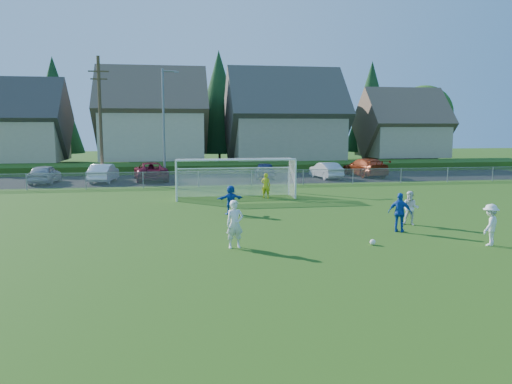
# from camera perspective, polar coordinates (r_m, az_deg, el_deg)

# --- Properties ---
(ground) EXTENTS (160.00, 160.00, 0.00)m
(ground) POSITION_cam_1_polar(r_m,az_deg,el_deg) (16.01, 4.77, -8.68)
(ground) COLOR #193D0C
(ground) RESTS_ON ground
(asphalt_lot) EXTENTS (60.00, 60.00, 0.00)m
(asphalt_lot) POSITION_cam_1_polar(r_m,az_deg,el_deg) (42.80, -4.30, 1.50)
(asphalt_lot) COLOR black
(asphalt_lot) RESTS_ON ground
(grass_embankment) EXTENTS (70.00, 6.00, 0.80)m
(grass_embankment) POSITION_cam_1_polar(r_m,az_deg,el_deg) (50.21, -5.08, 2.83)
(grass_embankment) COLOR #1E420F
(grass_embankment) RESTS_ON ground
(soccer_ball) EXTENTS (0.22, 0.22, 0.22)m
(soccer_ball) POSITION_cam_1_polar(r_m,az_deg,el_deg) (19.46, 13.19, -5.60)
(soccer_ball) COLOR white
(soccer_ball) RESTS_ON ground
(player_white_a) EXTENTS (0.71, 0.53, 1.78)m
(player_white_a) POSITION_cam_1_polar(r_m,az_deg,el_deg) (18.39, -2.44, -3.69)
(player_white_a) COLOR white
(player_white_a) RESTS_ON ground
(player_white_b) EXTENTS (0.96, 0.92, 1.55)m
(player_white_b) POSITION_cam_1_polar(r_m,az_deg,el_deg) (23.67, 17.24, -1.78)
(player_white_b) COLOR white
(player_white_b) RESTS_ON ground
(player_white_c) EXTENTS (1.16, 1.10, 1.58)m
(player_white_c) POSITION_cam_1_polar(r_m,az_deg,el_deg) (20.70, 25.21, -3.42)
(player_white_c) COLOR white
(player_white_c) RESTS_ON ground
(player_blue_a) EXTENTS (1.04, 0.89, 1.67)m
(player_blue_a) POSITION_cam_1_polar(r_m,az_deg,el_deg) (22.01, 16.13, -2.27)
(player_blue_a) COLOR #1245AC
(player_blue_a) RESTS_ON ground
(player_blue_b) EXTENTS (1.44, 0.70, 1.49)m
(player_blue_b) POSITION_cam_1_polar(r_m,az_deg,el_deg) (25.48, -2.91, -0.89)
(player_blue_b) COLOR #1245AC
(player_blue_b) RESTS_ON ground
(goalkeeper) EXTENTS (0.68, 0.58, 1.58)m
(goalkeeper) POSITION_cam_1_polar(r_m,az_deg,el_deg) (31.14, 1.13, 0.73)
(goalkeeper) COLOR #C1C517
(goalkeeper) RESTS_ON ground
(car_a) EXTENTS (1.92, 4.44, 1.49)m
(car_a) POSITION_cam_1_polar(r_m,az_deg,el_deg) (42.57, -23.00, 1.90)
(car_a) COLOR #A0A4A8
(car_a) RESTS_ON ground
(car_b) EXTENTS (2.03, 4.61, 1.47)m
(car_b) POSITION_cam_1_polar(r_m,az_deg,el_deg) (42.07, -17.01, 2.09)
(car_b) COLOR white
(car_b) RESTS_ON ground
(car_c) EXTENTS (3.17, 5.75, 1.53)m
(car_c) POSITION_cam_1_polar(r_m,az_deg,el_deg) (42.36, -11.94, 2.33)
(car_c) COLOR maroon
(car_c) RESTS_ON ground
(car_e) EXTENTS (2.23, 4.37, 1.43)m
(car_e) POSITION_cam_1_polar(r_m,az_deg,el_deg) (42.85, 1.01, 2.48)
(car_e) COLOR #15244B
(car_e) RESTS_ON ground
(car_f) EXTENTS (1.98, 4.35, 1.38)m
(car_f) POSITION_cam_1_polar(r_m,az_deg,el_deg) (43.46, 8.00, 2.45)
(car_f) COLOR silver
(car_f) RESTS_ON ground
(car_g) EXTENTS (2.88, 5.84, 1.63)m
(car_g) POSITION_cam_1_polar(r_m,az_deg,el_deg) (46.01, 12.35, 2.78)
(car_g) COLOR maroon
(car_g) RESTS_ON ground
(soccer_goal) EXTENTS (7.42, 1.90, 2.50)m
(soccer_goal) POSITION_cam_1_polar(r_m,az_deg,el_deg) (31.31, -2.42, 2.30)
(soccer_goal) COLOR white
(soccer_goal) RESTS_ON ground
(chainlink_fence) EXTENTS (52.06, 0.06, 1.20)m
(chainlink_fence) POSITION_cam_1_polar(r_m,az_deg,el_deg) (37.29, -3.54, 1.59)
(chainlink_fence) COLOR gray
(chainlink_fence) RESTS_ON ground
(streetlight) EXTENTS (1.38, 0.18, 9.00)m
(streetlight) POSITION_cam_1_polar(r_m,az_deg,el_deg) (40.90, -10.44, 7.91)
(streetlight) COLOR slate
(streetlight) RESTS_ON ground
(utility_pole) EXTENTS (1.60, 0.26, 10.00)m
(utility_pole) POSITION_cam_1_polar(r_m,az_deg,el_deg) (42.29, -17.36, 8.09)
(utility_pole) COLOR #473321
(utility_pole) RESTS_ON ground
(houses_row) EXTENTS (53.90, 11.45, 13.27)m
(houses_row) POSITION_cam_1_polar(r_m,az_deg,el_deg) (57.72, -3.75, 10.33)
(houses_row) COLOR tan
(houses_row) RESTS_ON ground
(tree_row) EXTENTS (65.98, 12.36, 13.80)m
(tree_row) POSITION_cam_1_polar(r_m,az_deg,el_deg) (63.87, -5.16, 9.66)
(tree_row) COLOR #382616
(tree_row) RESTS_ON ground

